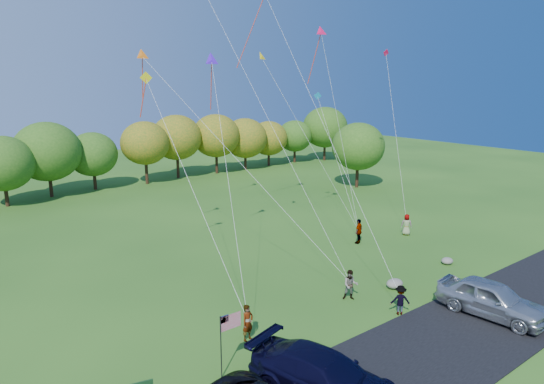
{
  "coord_description": "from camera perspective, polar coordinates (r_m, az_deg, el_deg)",
  "views": [
    {
      "loc": [
        -17.34,
        -15.16,
        11.99
      ],
      "look_at": [
        -0.87,
        6.0,
        5.83
      ],
      "focal_mm": 32.0,
      "sensor_mm": 36.0,
      "label": 1
    }
  ],
  "objects": [
    {
      "name": "ground",
      "position": [
        25.97,
        10.02,
        -14.78
      ],
      "size": [
        140.0,
        140.0,
        0.0
      ],
      "primitive_type": "plane",
      "color": "#285518",
      "rests_on": "ground"
    },
    {
      "name": "asphalt_lane",
      "position": [
        23.84,
        17.51,
        -17.84
      ],
      "size": [
        44.0,
        6.0,
        0.06
      ],
      "primitive_type": "cube",
      "color": "black",
      "rests_on": "ground"
    },
    {
      "name": "treeline",
      "position": [
        54.22,
        -19.12,
        4.52
      ],
      "size": [
        77.0,
        27.89,
        8.39
      ],
      "color": "#3D2316",
      "rests_on": "ground"
    },
    {
      "name": "minivan_navy",
      "position": [
        19.83,
        6.29,
        -20.91
      ],
      "size": [
        4.14,
        6.73,
        1.82
      ],
      "primitive_type": "imported",
      "rotation": [
        0.0,
        0.0,
        0.27
      ],
      "color": "black",
      "rests_on": "asphalt_lane"
    },
    {
      "name": "minivan_silver",
      "position": [
        28.09,
        24.42,
        -11.34
      ],
      "size": [
        2.79,
        5.7,
        1.87
      ],
      "primitive_type": "imported",
      "rotation": [
        0.0,
        0.0,
        0.11
      ],
      "color": "#A6ABB1",
      "rests_on": "asphalt_lane"
    },
    {
      "name": "flyer_a",
      "position": [
        23.63,
        -2.88,
        -15.1
      ],
      "size": [
        0.73,
        0.56,
        1.78
      ],
      "primitive_type": "imported",
      "rotation": [
        0.0,
        0.0,
        0.23
      ],
      "color": "#4C4C59",
      "rests_on": "ground"
    },
    {
      "name": "flyer_b",
      "position": [
        27.91,
        9.22,
        -10.74
      ],
      "size": [
        1.06,
        1.05,
        1.73
      ],
      "primitive_type": "imported",
      "rotation": [
        0.0,
        0.0,
        -0.74
      ],
      "color": "#4C4C59",
      "rests_on": "ground"
    },
    {
      "name": "flyer_c",
      "position": [
        26.82,
        14.86,
        -12.19
      ],
      "size": [
        1.18,
        1.12,
        1.6
      ],
      "primitive_type": "imported",
      "rotation": [
        0.0,
        0.0,
        2.44
      ],
      "color": "#4C4C59",
      "rests_on": "ground"
    },
    {
      "name": "flyer_d",
      "position": [
        37.16,
        10.17,
        -4.56
      ],
      "size": [
        1.21,
        0.85,
        1.91
      ],
      "primitive_type": "imported",
      "rotation": [
        0.0,
        0.0,
        3.52
      ],
      "color": "#4C4C59",
      "rests_on": "ground"
    },
    {
      "name": "flyer_e",
      "position": [
        40.03,
        15.55,
        -3.72
      ],
      "size": [
        0.95,
        0.98,
        1.7
      ],
      "primitive_type": "imported",
      "rotation": [
        0.0,
        0.0,
        2.29
      ],
      "color": "#4C4C59",
      "rests_on": "ground"
    },
    {
      "name": "flag_assembly",
      "position": [
        20.64,
        -5.31,
        -15.78
      ],
      "size": [
        1.02,
        0.66,
        2.76
      ],
      "color": "black",
      "rests_on": "ground"
    },
    {
      "name": "boulder_near",
      "position": [
        30.09,
        14.23,
        -10.4
      ],
      "size": [
        1.1,
        0.86,
        0.55
      ],
      "primitive_type": "ellipsoid",
      "color": "gray",
      "rests_on": "ground"
    },
    {
      "name": "boulder_far",
      "position": [
        34.84,
        19.92,
        -7.62
      ],
      "size": [
        0.85,
        0.71,
        0.44
      ],
      "primitive_type": "ellipsoid",
      "color": "gray",
      "rests_on": "ground"
    },
    {
      "name": "kites_aloft",
      "position": [
        35.32,
        -4.46,
        20.2
      ],
      "size": [
        24.44,
        5.52,
        12.84
      ],
      "color": "orange",
      "rests_on": "ground"
    }
  ]
}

